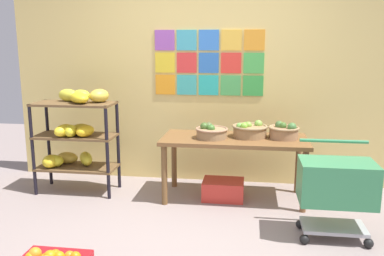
{
  "coord_description": "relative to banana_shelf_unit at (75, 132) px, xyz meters",
  "views": [
    {
      "loc": [
        0.52,
        -3.02,
        1.62
      ],
      "look_at": [
        -0.05,
        0.98,
        0.79
      ],
      "focal_mm": 38.05,
      "sensor_mm": 36.0,
      "label": 1
    }
  ],
  "objects": [
    {
      "name": "produce_crate_under_table",
      "position": [
        1.64,
        -0.01,
        -0.58
      ],
      "size": [
        0.43,
        0.32,
        0.2
      ],
      "primitive_type": "cube",
      "color": "red",
      "rests_on": "ground"
    },
    {
      "name": "fruit_basket_left",
      "position": [
        1.9,
        0.08,
        0.06
      ],
      "size": [
        0.37,
        0.37,
        0.17
      ],
      "color": "#98734B",
      "rests_on": "display_table"
    },
    {
      "name": "display_table",
      "position": [
        1.74,
        0.02,
        -0.1
      ],
      "size": [
        1.51,
        0.66,
        0.67
      ],
      "color": "brown",
      "rests_on": "ground"
    },
    {
      "name": "fruit_basket_back_right",
      "position": [
        2.25,
        0.06,
        0.06
      ],
      "size": [
        0.32,
        0.32,
        0.18
      ],
      "color": "#9D7450",
      "rests_on": "display_table"
    },
    {
      "name": "back_wall_with_art",
      "position": [
        1.37,
        0.61,
        0.77
      ],
      "size": [
        4.6,
        0.07,
        2.9
      ],
      "color": "#DFC471",
      "rests_on": "ground"
    },
    {
      "name": "shopping_cart",
      "position": [
        2.62,
        -0.78,
        -0.21
      ],
      "size": [
        0.61,
        0.43,
        0.81
      ],
      "rotation": [
        0.0,
        0.0,
        0.02
      ],
      "color": "black",
      "rests_on": "ground"
    },
    {
      "name": "ground",
      "position": [
        1.37,
        -1.11,
        -0.68
      ],
      "size": [
        9.38,
        9.38,
        0.0
      ],
      "primitive_type": "plane",
      "color": "gray"
    },
    {
      "name": "fruit_basket_right",
      "position": [
        1.51,
        -0.03,
        0.05
      ],
      "size": [
        0.34,
        0.34,
        0.16
      ],
      "color": "#957550",
      "rests_on": "display_table"
    },
    {
      "name": "banana_shelf_unit",
      "position": [
        0.0,
        0.0,
        0.0
      ],
      "size": [
        0.87,
        0.45,
        1.15
      ],
      "color": "black",
      "rests_on": "ground"
    }
  ]
}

